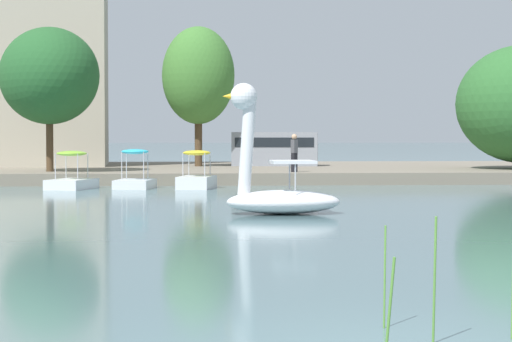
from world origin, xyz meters
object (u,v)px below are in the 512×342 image
Objects in this scene: pedal_boat_yellow at (197,177)px; tree_sapling_by_fence at (49,76)px; pedal_boat_lime at (72,178)px; tree_broadleaf_right at (198,76)px; parked_van at (275,148)px; person_on_path at (294,152)px; pedal_boat_cyan at (135,178)px; swan_boat at (276,185)px.

pedal_boat_yellow is 0.38× the size of tree_sapling_by_fence.
tree_broadleaf_right reaches higher than pedal_boat_lime.
pedal_boat_yellow is at bearing -108.73° from parked_van.
tree_broadleaf_right is at bearing 115.15° from person_on_path.
tree_sapling_by_fence reaches higher than person_on_path.
pedal_boat_cyan is 0.51× the size of parked_van.
tree_sapling_by_fence is at bearing -143.94° from parked_van.
pedal_boat_yellow is at bearing -141.25° from person_on_path.
parked_van is (3.96, 0.68, -3.62)m from tree_broadleaf_right.
pedal_boat_cyan is at bearing -154.76° from person_on_path.
tree_sapling_by_fence is (-6.47, -6.91, -0.47)m from tree_broadleaf_right.
pedal_boat_cyan is at bearing 173.84° from pedal_boat_yellow.
person_on_path is (2.26, 15.88, 0.61)m from swan_boat.
tree_broadleaf_right is at bearing 88.83° from pedal_boat_yellow.
parked_van is at bearing 89.77° from person_on_path.
swan_boat is 12.69m from pedal_boat_yellow.
swan_boat reaches higher than pedal_boat_yellow.
pedal_boat_cyan is 0.90× the size of pedal_boat_lime.
tree_sapling_by_fence reaches higher than parked_van.
tree_broadleaf_right is at bearing -170.22° from parked_van.
swan_boat reaches higher than parked_van.
swan_boat is 16.05m from person_on_path.
parked_van reaches higher than pedal_boat_cyan.
pedal_boat_cyan is at bearing -49.52° from tree_sapling_by_fence.
pedal_boat_yellow is 13.10m from parked_van.
tree_broadleaf_right is at bearing 46.88° from tree_sapling_by_fence.
tree_broadleaf_right is 1.12× the size of tree_sapling_by_fence.
parked_van is at bearing 54.10° from pedal_boat_lime.
pedal_boat_lime is at bearing -72.88° from tree_sapling_by_fence.
parked_van reaches higher than person_on_path.
person_on_path is 0.35× the size of parked_van.
swan_boat is 1.31× the size of pedal_boat_lime.
person_on_path is at bearing 38.75° from pedal_boat_yellow.
person_on_path is at bearing -90.23° from parked_van.
swan_boat is 0.48× the size of tree_broadleaf_right.
parked_van reaches higher than pedal_boat_yellow.
pedal_boat_yellow is at bearing 0.07° from pedal_boat_lime.
tree_broadleaf_right reaches higher than tree_sapling_by_fence.
pedal_boat_cyan is at bearing -102.89° from tree_broadleaf_right.
swan_boat is 14.20m from pedal_boat_lime.
pedal_boat_cyan is 0.37× the size of tree_sapling_by_fence.
person_on_path is (6.53, 3.08, 0.97)m from pedal_boat_cyan.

